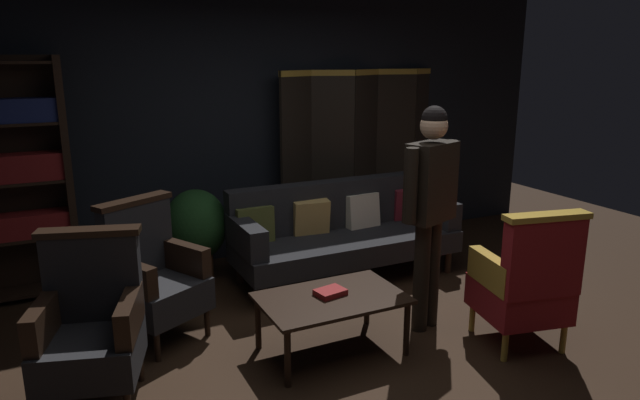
{
  "coord_description": "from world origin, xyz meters",
  "views": [
    {
      "loc": [
        -1.88,
        -3.05,
        2.05
      ],
      "look_at": [
        0.0,
        0.8,
        0.95
      ],
      "focal_mm": 31.85,
      "sensor_mm": 36.0,
      "label": 1
    }
  ],
  "objects_px": {
    "velvet_couch": "(342,229)",
    "potted_plant": "(196,229)",
    "armchair_wing_left": "(153,275)",
    "armchair_wing_right": "(91,325)",
    "standing_figure": "(430,199)",
    "coffee_table": "(332,303)",
    "book_red_leather": "(330,292)",
    "bookshelf": "(13,177)",
    "armchair_gilt_accent": "(526,282)",
    "folding_screen": "(365,154)"
  },
  "relations": [
    {
      "from": "bookshelf",
      "to": "velvet_couch",
      "type": "bearing_deg",
      "value": -15.28
    },
    {
      "from": "folding_screen",
      "to": "velvet_couch",
      "type": "distance_m",
      "value": 1.24
    },
    {
      "from": "velvet_couch",
      "to": "armchair_wing_right",
      "type": "xyz_separation_m",
      "value": [
        -2.3,
        -1.14,
        0.03
      ]
    },
    {
      "from": "coffee_table",
      "to": "velvet_couch",
      "type": "bearing_deg",
      "value": 59.09
    },
    {
      "from": "velvet_couch",
      "to": "coffee_table",
      "type": "distance_m",
      "value": 1.48
    },
    {
      "from": "bookshelf",
      "to": "coffee_table",
      "type": "relative_size",
      "value": 2.05
    },
    {
      "from": "armchair_wing_left",
      "to": "armchair_wing_right",
      "type": "height_order",
      "value": "same"
    },
    {
      "from": "armchair_wing_right",
      "to": "book_red_leather",
      "type": "bearing_deg",
      "value": -3.5
    },
    {
      "from": "armchair_gilt_accent",
      "to": "standing_figure",
      "type": "bearing_deg",
      "value": 128.8
    },
    {
      "from": "armchair_wing_right",
      "to": "potted_plant",
      "type": "height_order",
      "value": "armchair_wing_right"
    },
    {
      "from": "folding_screen",
      "to": "armchair_wing_left",
      "type": "xyz_separation_m",
      "value": [
        -2.56,
        -1.34,
        -0.5
      ]
    },
    {
      "from": "velvet_couch",
      "to": "standing_figure",
      "type": "xyz_separation_m",
      "value": [
        0.07,
        -1.24,
        0.57
      ]
    },
    {
      "from": "armchair_gilt_accent",
      "to": "book_red_leather",
      "type": "bearing_deg",
      "value": 156.27
    },
    {
      "from": "armchair_gilt_accent",
      "to": "potted_plant",
      "type": "height_order",
      "value": "armchair_gilt_accent"
    },
    {
      "from": "armchair_wing_left",
      "to": "book_red_leather",
      "type": "bearing_deg",
      "value": -34.83
    },
    {
      "from": "coffee_table",
      "to": "armchair_wing_left",
      "type": "bearing_deg",
      "value": 143.99
    },
    {
      "from": "potted_plant",
      "to": "armchair_gilt_accent",
      "type": "bearing_deg",
      "value": -51.82
    },
    {
      "from": "armchair_gilt_accent",
      "to": "armchair_wing_left",
      "type": "relative_size",
      "value": 1.0
    },
    {
      "from": "coffee_table",
      "to": "standing_figure",
      "type": "xyz_separation_m",
      "value": [
        0.82,
        0.03,
        0.65
      ]
    },
    {
      "from": "potted_plant",
      "to": "book_red_leather",
      "type": "xyz_separation_m",
      "value": [
        0.51,
        -1.71,
        -0.06
      ]
    },
    {
      "from": "bookshelf",
      "to": "armchair_wing_right",
      "type": "height_order",
      "value": "bookshelf"
    },
    {
      "from": "bookshelf",
      "to": "coffee_table",
      "type": "height_order",
      "value": "bookshelf"
    },
    {
      "from": "velvet_couch",
      "to": "armchair_wing_right",
      "type": "distance_m",
      "value": 2.57
    },
    {
      "from": "standing_figure",
      "to": "book_red_leather",
      "type": "bearing_deg",
      "value": 179.82
    },
    {
      "from": "bookshelf",
      "to": "velvet_couch",
      "type": "height_order",
      "value": "bookshelf"
    },
    {
      "from": "armchair_wing_right",
      "to": "book_red_leather",
      "type": "relative_size",
      "value": 5.14
    },
    {
      "from": "standing_figure",
      "to": "velvet_couch",
      "type": "bearing_deg",
      "value": 93.14
    },
    {
      "from": "velvet_couch",
      "to": "book_red_leather",
      "type": "height_order",
      "value": "velvet_couch"
    },
    {
      "from": "potted_plant",
      "to": "folding_screen",
      "type": "bearing_deg",
      "value": 10.71
    },
    {
      "from": "coffee_table",
      "to": "armchair_gilt_accent",
      "type": "distance_m",
      "value": 1.38
    },
    {
      "from": "armchair_gilt_accent",
      "to": "bookshelf",
      "type": "bearing_deg",
      "value": 141.81
    },
    {
      "from": "velvet_couch",
      "to": "potted_plant",
      "type": "distance_m",
      "value": 1.35
    },
    {
      "from": "bookshelf",
      "to": "armchair_wing_right",
      "type": "bearing_deg",
      "value": -78.09
    },
    {
      "from": "folding_screen",
      "to": "armchair_gilt_accent",
      "type": "relative_size",
      "value": 2.06
    },
    {
      "from": "folding_screen",
      "to": "standing_figure",
      "type": "bearing_deg",
      "value": -107.77
    },
    {
      "from": "bookshelf",
      "to": "armchair_gilt_accent",
      "type": "distance_m",
      "value": 4.13
    },
    {
      "from": "armchair_wing_left",
      "to": "potted_plant",
      "type": "xyz_separation_m",
      "value": [
        0.56,
        0.96,
        0.01
      ]
    },
    {
      "from": "folding_screen",
      "to": "armchair_wing_right",
      "type": "height_order",
      "value": "folding_screen"
    },
    {
      "from": "book_red_leather",
      "to": "armchair_wing_left",
      "type": "bearing_deg",
      "value": 145.17
    },
    {
      "from": "armchair_wing_right",
      "to": "standing_figure",
      "type": "xyz_separation_m",
      "value": [
        2.37,
        -0.1,
        0.54
      ]
    },
    {
      "from": "armchair_wing_left",
      "to": "standing_figure",
      "type": "xyz_separation_m",
      "value": [
        1.89,
        -0.75,
        0.54
      ]
    },
    {
      "from": "armchair_wing_right",
      "to": "armchair_gilt_accent",
      "type": "bearing_deg",
      "value": -13.02
    },
    {
      "from": "armchair_wing_left",
      "to": "potted_plant",
      "type": "height_order",
      "value": "armchair_wing_left"
    },
    {
      "from": "coffee_table",
      "to": "armchair_wing_right",
      "type": "bearing_deg",
      "value": 175.38
    },
    {
      "from": "armchair_wing_right",
      "to": "standing_figure",
      "type": "bearing_deg",
      "value": -2.36
    },
    {
      "from": "folding_screen",
      "to": "armchair_wing_right",
      "type": "xyz_separation_m",
      "value": [
        -3.04,
        -1.99,
        -0.5
      ]
    },
    {
      "from": "bookshelf",
      "to": "standing_figure",
      "type": "bearing_deg",
      "value": -35.5
    },
    {
      "from": "folding_screen",
      "to": "potted_plant",
      "type": "relative_size",
      "value": 2.47
    },
    {
      "from": "potted_plant",
      "to": "armchair_wing_left",
      "type": "bearing_deg",
      "value": -120.32
    },
    {
      "from": "coffee_table",
      "to": "standing_figure",
      "type": "distance_m",
      "value": 1.05
    }
  ]
}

